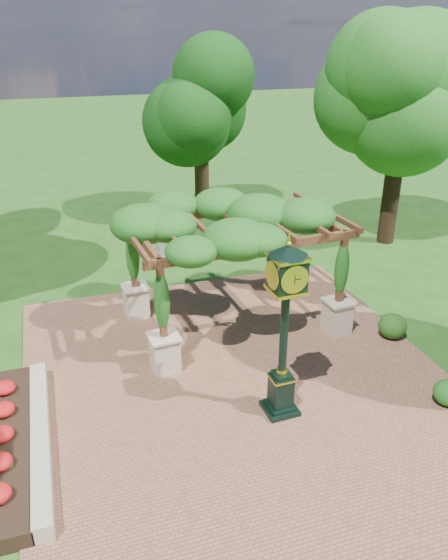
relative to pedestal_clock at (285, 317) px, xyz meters
name	(u,v)px	position (x,y,z in m)	size (l,w,h in m)	color
ground	(259,415)	(-0.49, 0.03, -2.43)	(120.00, 120.00, 0.00)	#1E4714
brick_plaza	(244,389)	(-0.49, 1.03, -2.41)	(10.00, 12.00, 0.04)	brown
border_wall	(41,438)	(-5.09, 0.53, -2.23)	(0.35, 5.00, 0.40)	#C6B793
pedestal_clock	(285,317)	(0.00, 0.00, 0.00)	(0.83, 0.83, 4.06)	black
pergola	(235,226)	(0.31, 4.07, 0.55)	(6.00, 4.00, 3.63)	beige
sundial	(160,248)	(-0.69, 9.45, -2.01)	(0.69, 0.69, 0.97)	gray
shrub_front	(448,393)	(3.70, -0.94, -2.10)	(0.65, 0.65, 0.59)	#1E5B1A
shrub_mid	(392,326)	(4.17, 1.96, -2.05)	(0.77, 0.77, 0.69)	#204B15
shrub_back	(291,274)	(2.93, 5.89, -2.03)	(0.80, 0.80, 0.72)	#265A1A
tree_north	(201,104)	(2.19, 13.93, 2.37)	(3.44, 3.44, 7.02)	#382816
tree_east_far	(406,86)	(8.16, 8.41, 3.43)	(4.52, 4.52, 8.53)	black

